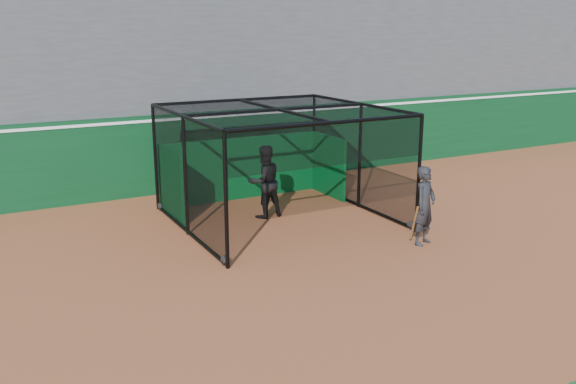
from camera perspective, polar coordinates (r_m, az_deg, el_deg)
name	(u,v)px	position (r m, az deg, el deg)	size (l,w,h in m)	color
ground	(322,280)	(12.82, 3.22, -8.25)	(120.00, 120.00, 0.00)	#984F2C
outfield_wall	(185,150)	(19.89, -9.63, 3.86)	(50.00, 0.50, 2.50)	#0A3A1B
grandstand	(146,46)	(23.15, -13.11, 13.18)	(50.00, 7.85, 8.95)	#4C4C4F
batting_cage	(279,166)	(16.37, -0.87, 2.46)	(5.34, 5.28, 3.02)	black
batter	(264,182)	(16.74, -2.21, 0.98)	(0.98, 0.76, 2.02)	black
on_deck_player	(425,206)	(14.97, 12.67, -1.27)	(0.82, 0.69, 1.92)	black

